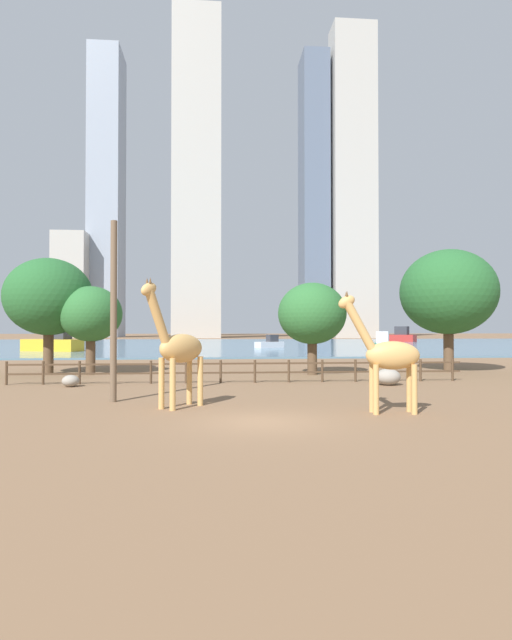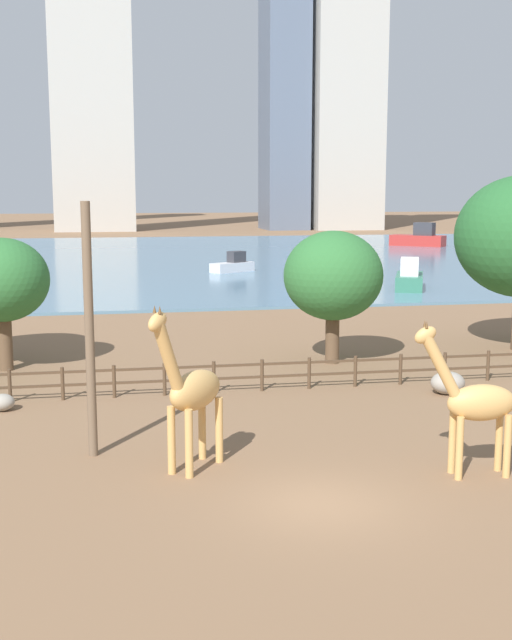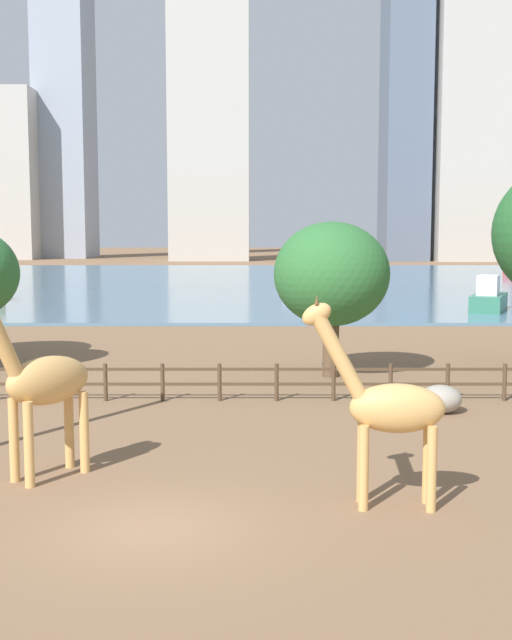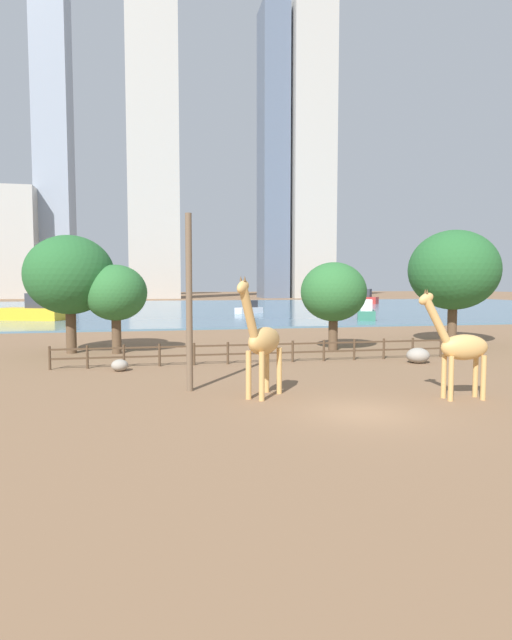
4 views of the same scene
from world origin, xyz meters
name	(u,v)px [view 3 (image 3 of 4)]	position (x,y,z in m)	size (l,w,h in m)	color
ground_plane	(236,281)	(0.00, 80.00, 0.00)	(400.00, 400.00, 0.00)	brown
harbor_water	(235,282)	(0.00, 77.00, 0.10)	(180.00, 86.00, 0.20)	slate
giraffe_tall	(385,408)	(4.83, 1.30, 2.14)	(3.12, 0.92, 4.51)	tan
giraffe_companion	(38,381)	(-2.98, 3.23, 2.35)	(2.59, 2.82, 5.02)	tan
boulder_by_pole	(437,399)	(7.99, 10.15, 0.45)	(1.37, 1.21, 0.91)	gray
enclosure_fence	(191,379)	(-0.09, 12.00, 0.76)	(26.12, 0.14, 1.30)	#4C3826
tree_right_tall	(328,275)	(5.06, 16.67, 4.11)	(4.63, 4.63, 6.22)	brown
boat_ferry	(485,298)	(18.70, 41.86, 1.07)	(4.15, 6.19, 2.57)	#337259
boat_sailboat	(305,286)	(6.88, 58.36, 0.87)	(4.66, 3.79, 1.98)	silver
skyline_tower_needle	(404,19)	(31.88, 148.23, 47.54)	(8.62, 12.69, 95.08)	slate
skyline_block_left	(6,175)	(-49.85, 155.14, 17.75)	(10.97, 8.27, 35.50)	#B7B2A8
skyline_block_right	(60,21)	(-40.29, 166.27, 51.66)	(10.99, 15.81, 103.31)	#939EAD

